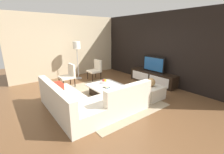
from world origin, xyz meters
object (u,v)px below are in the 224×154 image
object	(u,v)px
coffee_table	(106,90)
floor_lamp	(77,47)
book_stack	(107,87)
fruit_bowl	(105,82)
accent_chair_far	(96,68)
ottoman	(150,92)
sectional_couch	(88,102)
television	(154,64)
decorative_ball	(151,82)
accent_chair_near	(69,74)
media_console	(153,77)

from	to	relation	value
coffee_table	floor_lamp	size ratio (longest dim) A/B	0.60
book_stack	floor_lamp	bearing A→B (deg)	173.74
fruit_bowl	accent_chair_far	xyz separation A→B (m)	(-1.66, 0.67, 0.06)
floor_lamp	accent_chair_far	distance (m)	1.23
floor_lamp	ottoman	distance (m)	3.74
sectional_couch	coffee_table	world-z (taller)	sectional_couch
sectional_couch	book_stack	xyz separation A→B (m)	(-0.37, 0.87, 0.12)
television	fruit_bowl	distance (m)	2.25
accent_chair_far	decorative_ball	xyz separation A→B (m)	(2.86, 0.27, 0.04)
sectional_couch	accent_chair_far	distance (m)	3.01
accent_chair_near	ottoman	world-z (taller)	accent_chair_near
decorative_ball	book_stack	bearing A→B (deg)	-124.60
sectional_couch	fruit_bowl	xyz separation A→B (m)	(-0.78, 1.08, 0.15)
sectional_couch	coffee_table	size ratio (longest dim) A/B	2.29
sectional_couch	floor_lamp	size ratio (longest dim) A/B	1.38
television	ottoman	size ratio (longest dim) A/B	1.43
fruit_bowl	decorative_ball	xyz separation A→B (m)	(1.19, 0.93, 0.10)
coffee_table	book_stack	bearing A→B (deg)	-27.15
decorative_ball	media_console	bearing A→B (deg)	125.80
floor_lamp	decorative_ball	size ratio (longest dim) A/B	6.25
accent_chair_near	floor_lamp	distance (m)	1.40
accent_chair_near	television	bearing A→B (deg)	58.54
accent_chair_far	accent_chair_near	bearing A→B (deg)	-79.83
floor_lamp	fruit_bowl	distance (m)	2.44
book_stack	ottoman	bearing A→B (deg)	55.40
ottoman	book_stack	distance (m)	1.40
fruit_bowl	coffee_table	bearing A→B (deg)	-27.94
television	decorative_ball	bearing A→B (deg)	-54.21
media_console	fruit_bowl	bearing A→B (deg)	-97.25
media_console	sectional_couch	xyz separation A→B (m)	(0.50, -3.28, 0.03)
media_console	floor_lamp	size ratio (longest dim) A/B	1.22
media_console	sectional_couch	world-z (taller)	sectional_couch
floor_lamp	decorative_ball	distance (m)	3.64
media_console	book_stack	bearing A→B (deg)	-87.05
accent_chair_near	decorative_ball	distance (m)	3.12
media_console	book_stack	xyz separation A→B (m)	(0.12, -2.41, 0.15)
accent_chair_far	media_console	bearing A→B (deg)	40.70
coffee_table	floor_lamp	xyz separation A→B (m)	(-2.42, 0.17, 1.21)
floor_lamp	media_console	bearing A→B (deg)	40.14
media_console	accent_chair_near	size ratio (longest dim) A/B	2.35
book_stack	fruit_bowl	bearing A→B (deg)	152.50
sectional_couch	television	bearing A→B (deg)	98.60
accent_chair_near	floor_lamp	world-z (taller)	floor_lamp
coffee_table	fruit_bowl	xyz separation A→B (m)	(-0.18, 0.10, 0.23)
ottoman	media_console	bearing A→B (deg)	125.80
media_console	floor_lamp	xyz separation A→B (m)	(-2.52, -2.12, 1.16)
accent_chair_near	fruit_bowl	bearing A→B (deg)	24.26
media_console	book_stack	size ratio (longest dim) A/B	9.82
coffee_table	book_stack	distance (m)	0.32
accent_chair_near	book_stack	bearing A→B (deg)	13.66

